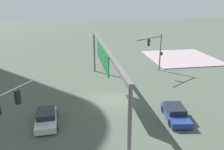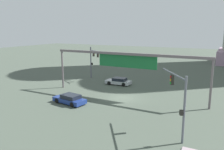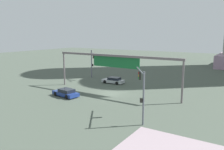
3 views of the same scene
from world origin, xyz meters
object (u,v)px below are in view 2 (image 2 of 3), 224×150
Objects in this scene: traffic_signal_opposite_side at (179,94)px; sedan_car_approaching at (70,99)px; sedan_car_waiting_far at (119,81)px; traffic_signal_near_corner at (93,58)px.

traffic_signal_opposite_side is 14.94m from sedan_car_approaching.
sedan_car_approaching is at bearing 44.52° from traffic_signal_opposite_side.
sedan_car_waiting_far is at bearing 7.31° from traffic_signal_opposite_side.
sedan_car_approaching is (5.31, -14.20, -3.44)m from traffic_signal_near_corner.
traffic_signal_opposite_side is 20.29m from sedan_car_waiting_far.
sedan_car_waiting_far is at bearing -86.98° from sedan_car_approaching.
traffic_signal_opposite_side is at bearing 176.52° from sedan_car_approaching.
sedan_car_approaching is 12.18m from sedan_car_waiting_far.
traffic_signal_near_corner is 1.38× the size of sedan_car_waiting_far.
traffic_signal_opposite_side reaches higher than sedan_car_approaching.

